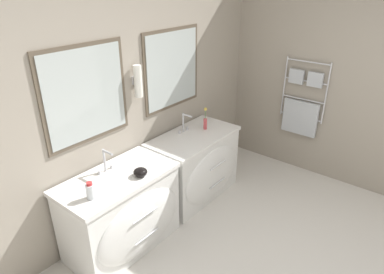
{
  "coord_description": "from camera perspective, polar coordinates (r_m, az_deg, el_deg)",
  "views": [
    {
      "loc": [
        -2.09,
        -0.31,
        2.44
      ],
      "look_at": [
        0.2,
        1.52,
        1.04
      ],
      "focal_mm": 32.0,
      "sensor_mm": 36.0,
      "label": 1
    }
  ],
  "objects": [
    {
      "name": "wall_back",
      "position": [
        3.46,
        -11.0,
        5.94
      ],
      "size": [
        5.74,
        0.16,
        2.6
      ],
      "color": "#9E9384",
      "rests_on": "ground_plane"
    },
    {
      "name": "wall_right",
      "position": [
        4.53,
        21.05,
        9.2
      ],
      "size": [
        0.13,
        4.26,
        2.6
      ],
      "color": "#9E9384",
      "rests_on": "ground_plane"
    },
    {
      "name": "vanity_left",
      "position": [
        3.37,
        -11.4,
        -12.32
      ],
      "size": [
        1.09,
        0.65,
        0.79
      ],
      "color": "white",
      "rests_on": "ground_plane"
    },
    {
      "name": "vanity_right",
      "position": [
        4.04,
        0.69,
        -4.85
      ],
      "size": [
        1.09,
        0.65,
        0.79
      ],
      "color": "white",
      "rests_on": "ground_plane"
    },
    {
      "name": "faucet_left",
      "position": [
        3.22,
        -14.21,
        -3.88
      ],
      "size": [
        0.17,
        0.14,
        0.23
      ],
      "color": "silver",
      "rests_on": "vanity_left"
    },
    {
      "name": "faucet_right",
      "position": [
        3.91,
        -1.29,
        2.37
      ],
      "size": [
        0.17,
        0.14,
        0.23
      ],
      "color": "silver",
      "rests_on": "vanity_right"
    },
    {
      "name": "toiletry_bottle",
      "position": [
        2.91,
        -16.57,
        -8.62
      ],
      "size": [
        0.07,
        0.07,
        0.15
      ],
      "color": "silver",
      "rests_on": "vanity_left"
    },
    {
      "name": "amenity_bowl",
      "position": [
        3.13,
        -8.6,
        -5.8
      ],
      "size": [
        0.13,
        0.13,
        0.08
      ],
      "color": "black",
      "rests_on": "vanity_left"
    },
    {
      "name": "flower_vase",
      "position": [
        3.99,
        2.22,
        2.68
      ],
      "size": [
        0.04,
        0.04,
        0.27
      ],
      "color": "#CC4C51",
      "rests_on": "vanity_right"
    }
  ]
}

